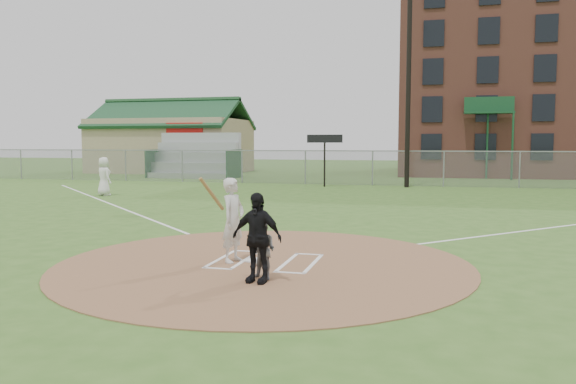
% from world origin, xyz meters
% --- Properties ---
extents(ground, '(140.00, 140.00, 0.00)m').
position_xyz_m(ground, '(0.00, 0.00, 0.00)').
color(ground, '#3A6322').
rests_on(ground, ground).
extents(dirt_circle, '(8.40, 8.40, 0.02)m').
position_xyz_m(dirt_circle, '(0.00, 0.00, 0.01)').
color(dirt_circle, '#916544').
rests_on(dirt_circle, ground).
extents(home_plate, '(0.55, 0.55, 0.03)m').
position_xyz_m(home_plate, '(-0.22, 0.12, 0.03)').
color(home_plate, silver).
rests_on(home_plate, dirt_circle).
extents(foul_line_third, '(17.04, 17.04, 0.01)m').
position_xyz_m(foul_line_third, '(-9.00, 9.00, 0.01)').
color(foul_line_third, white).
rests_on(foul_line_third, ground).
extents(catcher, '(0.62, 0.55, 1.06)m').
position_xyz_m(catcher, '(0.38, -1.35, 0.55)').
color(catcher, slate).
rests_on(catcher, dirt_circle).
extents(umpire, '(0.98, 0.52, 1.59)m').
position_xyz_m(umpire, '(0.34, -1.56, 0.81)').
color(umpire, black).
rests_on(umpire, dirt_circle).
extents(ondeck_player, '(1.05, 0.94, 1.80)m').
position_xyz_m(ondeck_player, '(-11.53, 12.42, 0.90)').
color(ondeck_player, white).
rests_on(ondeck_player, ground).
extents(batters_boxes, '(2.08, 1.88, 0.01)m').
position_xyz_m(batters_boxes, '(0.00, 0.15, 0.03)').
color(batters_boxes, white).
rests_on(batters_boxes, dirt_circle).
extents(batter_at_plate, '(0.75, 1.03, 1.78)m').
position_xyz_m(batter_at_plate, '(-0.64, -0.07, 0.89)').
color(batter_at_plate, silver).
rests_on(batter_at_plate, dirt_circle).
extents(outfield_fence, '(56.08, 0.08, 2.03)m').
position_xyz_m(outfield_fence, '(0.00, 22.00, 1.02)').
color(outfield_fence, slate).
rests_on(outfield_fence, ground).
extents(bleachers, '(6.08, 3.20, 3.20)m').
position_xyz_m(bleachers, '(-13.00, 26.20, 1.59)').
color(bleachers, '#B7BABF').
rests_on(bleachers, ground).
extents(clubhouse, '(12.20, 8.71, 6.23)m').
position_xyz_m(clubhouse, '(-18.00, 32.99, 2.39)').
color(clubhouse, tan).
rests_on(clubhouse, ground).
extents(light_pole, '(1.20, 0.30, 12.22)m').
position_xyz_m(light_pole, '(2.00, 21.00, 6.61)').
color(light_pole, black).
rests_on(light_pole, ground).
extents(scoreboard_sign, '(2.00, 0.10, 2.93)m').
position_xyz_m(scoreboard_sign, '(-2.50, 20.20, 2.39)').
color(scoreboard_sign, black).
rests_on(scoreboard_sign, ground).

